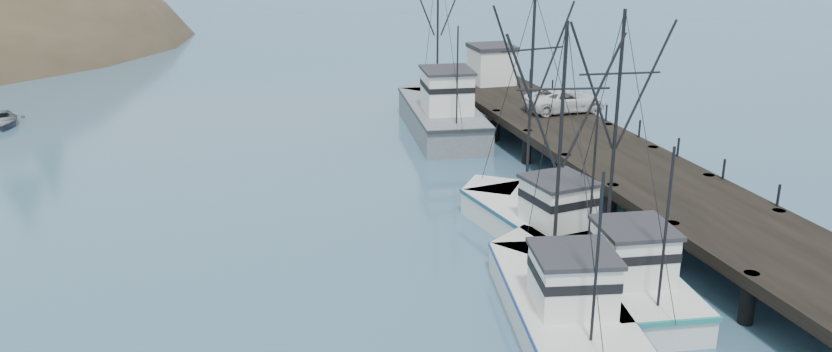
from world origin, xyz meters
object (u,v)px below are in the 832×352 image
(trawler_near, at_px, (615,270))
(pickup_truck, at_px, (566,100))
(trawler_mid, at_px, (559,296))
(motorboat, at_px, (0,125))
(trawler_far, at_px, (537,221))
(pier, at_px, (610,156))
(pier_shed, at_px, (492,64))
(work_vessel, at_px, (441,113))

(trawler_near, distance_m, pickup_truck, 21.14)
(trawler_mid, relative_size, motorboat, 2.27)
(trawler_far, distance_m, motorboat, 39.72)
(trawler_mid, distance_m, motorboat, 43.76)
(pier, xyz_separation_m, trawler_mid, (-8.95, -12.66, -0.87))
(trawler_mid, relative_size, pickup_truck, 2.13)
(trawler_mid, xyz_separation_m, motorboat, (-25.22, 35.75, -0.82))
(pier, xyz_separation_m, trawler_far, (-6.62, -5.52, -0.87))
(pier, xyz_separation_m, pier_shed, (0.12, 18.00, 1.73))
(trawler_far, distance_m, pier_shed, 24.60)
(pier_shed, height_order, motorboat, pier_shed)
(work_vessel, bearing_deg, trawler_far, -94.04)
(trawler_far, height_order, motorboat, trawler_far)
(trawler_near, xyz_separation_m, trawler_mid, (-3.11, -1.49, -0.00))
(trawler_near, bearing_deg, pickup_truck, 69.60)
(pier, relative_size, trawler_far, 3.91)
(pier, height_order, trawler_mid, trawler_mid)
(work_vessel, relative_size, pickup_truck, 2.69)
(pier, xyz_separation_m, motorboat, (-34.17, 23.09, -1.69))
(pier, relative_size, trawler_near, 3.93)
(motorboat, bearing_deg, pier, -47.42)
(trawler_near, height_order, pier_shed, trawler_near)
(pier_shed, xyz_separation_m, motorboat, (-34.28, 5.09, -3.42))
(trawler_mid, distance_m, pickup_truck, 23.74)
(pier, distance_m, pickup_truck, 8.75)
(pier_shed, bearing_deg, trawler_mid, -106.47)
(trawler_near, height_order, trawler_far, trawler_far)
(pier, height_order, motorboat, pier)
(trawler_mid, bearing_deg, pier_shed, 73.53)
(trawler_far, relative_size, motorboat, 2.27)
(pier, xyz_separation_m, work_vessel, (-5.31, 13.14, -0.46))
(trawler_mid, height_order, work_vessel, work_vessel)
(trawler_far, relative_size, pickup_truck, 2.13)
(trawler_far, xyz_separation_m, pickup_truck, (8.12, 14.08, 1.91))
(trawler_near, distance_m, work_vessel, 24.33)
(trawler_far, bearing_deg, pier, 39.80)
(trawler_mid, bearing_deg, trawler_far, 71.97)
(work_vessel, height_order, pickup_truck, work_vessel)
(trawler_far, bearing_deg, trawler_near, -82.11)
(pier_shed, bearing_deg, motorboat, 171.56)
(pickup_truck, height_order, motorboat, pickup_truck)
(pier, relative_size, pickup_truck, 8.34)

